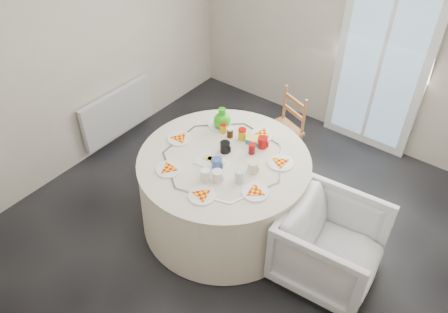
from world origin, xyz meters
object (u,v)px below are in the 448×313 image
Objects in this scene: wooden_chair at (281,126)px; green_pitcher at (222,120)px; table at (224,191)px; armchair at (331,244)px; radiator at (118,113)px.

wooden_chair is 0.87m from green_pitcher.
table is 1.96× the size of armchair.
armchair is (2.86, -0.24, 0.01)m from radiator.
radiator is at bearing -133.30° from wooden_chair.
green_pitcher is at bearing -87.04° from wooden_chair.
green_pitcher reaches higher than radiator.
green_pitcher is (-0.24, -0.74, 0.40)m from wooden_chair.
wooden_chair reaches higher than armchair.
table is at bearing -8.66° from radiator.
armchair is (1.09, 0.03, 0.02)m from table.
green_pitcher reaches higher than wooden_chair.
wooden_chair is 1.56m from armchair.
table is 7.50× the size of green_pitcher.
radiator is 0.63× the size of table.
table is at bearing -66.21° from wooden_chair.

